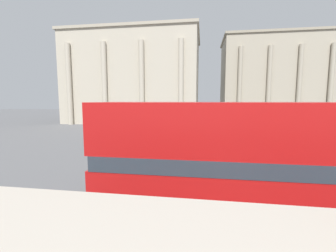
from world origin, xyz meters
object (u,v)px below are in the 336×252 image
(traffic_light_mid, at_px, (160,123))
(traffic_light_far, at_px, (259,118))
(traffic_light_near, at_px, (274,144))
(plaza_building_right, at_px, (287,79))
(double_decker_bus, at_px, (260,165))
(pedestrian_black, at_px, (303,139))
(pedestrian_red, at_px, (287,134))
(plaza_building_left, at_px, (137,79))

(traffic_light_mid, xyz_separation_m, traffic_light_far, (9.90, 7.40, 0.03))
(traffic_light_near, bearing_deg, plaza_building_right, 70.64)
(traffic_light_near, bearing_deg, double_decker_bus, -111.04)
(traffic_light_far, bearing_deg, pedestrian_black, -65.08)
(traffic_light_mid, bearing_deg, pedestrian_red, 24.25)
(double_decker_bus, distance_m, traffic_light_near, 5.08)
(plaza_building_right, relative_size, traffic_light_mid, 8.12)
(traffic_light_mid, xyz_separation_m, pedestrian_black, (12.37, 2.07, -1.42))
(traffic_light_mid, bearing_deg, double_decker_bus, -65.89)
(traffic_light_mid, distance_m, pedestrian_red, 13.53)
(plaza_building_left, distance_m, traffic_light_mid, 29.51)
(double_decker_bus, xyz_separation_m, traffic_light_far, (4.53, 19.39, 0.04))
(plaza_building_left, height_order, traffic_light_far, plaza_building_left)
(double_decker_bus, relative_size, pedestrian_black, 5.83)
(traffic_light_far, bearing_deg, double_decker_bus, -103.14)
(pedestrian_black, relative_size, pedestrian_red, 1.07)
(traffic_light_near, bearing_deg, pedestrian_red, 68.35)
(pedestrian_black, bearing_deg, plaza_building_left, -151.49)
(double_decker_bus, height_order, pedestrian_red, double_decker_bus)
(double_decker_bus, xyz_separation_m, pedestrian_red, (6.89, 17.51, -1.48))
(plaza_building_left, height_order, pedestrian_red, plaza_building_left)
(double_decker_bus, height_order, traffic_light_near, double_decker_bus)
(traffic_light_near, xyz_separation_m, traffic_light_mid, (-7.19, 7.25, 0.21))
(plaza_building_left, distance_m, pedestrian_black, 34.45)
(plaza_building_left, bearing_deg, traffic_light_far, -44.35)
(traffic_light_far, xyz_separation_m, pedestrian_black, (2.48, -5.33, -1.45))
(traffic_light_far, distance_m, pedestrian_black, 6.05)
(traffic_light_mid, relative_size, pedestrian_red, 2.28)
(pedestrian_black, height_order, pedestrian_red, pedestrian_black)
(plaza_building_right, bearing_deg, pedestrian_red, -108.44)
(pedestrian_red, bearing_deg, traffic_light_far, 160.57)
(traffic_light_far, height_order, pedestrian_black, traffic_light_far)
(double_decker_bus, distance_m, pedestrian_red, 18.88)
(double_decker_bus, distance_m, traffic_light_far, 19.91)
(plaza_building_right, distance_m, pedestrian_red, 35.24)
(plaza_building_left, relative_size, pedestrian_red, 15.91)
(double_decker_bus, bearing_deg, pedestrian_black, 63.18)
(traffic_light_far, distance_m, pedestrian_red, 3.38)
(traffic_light_near, relative_size, pedestrian_black, 1.93)
(double_decker_bus, distance_m, pedestrian_black, 15.77)
(plaza_building_right, relative_size, pedestrian_red, 18.51)
(traffic_light_near, relative_size, traffic_light_far, 0.90)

